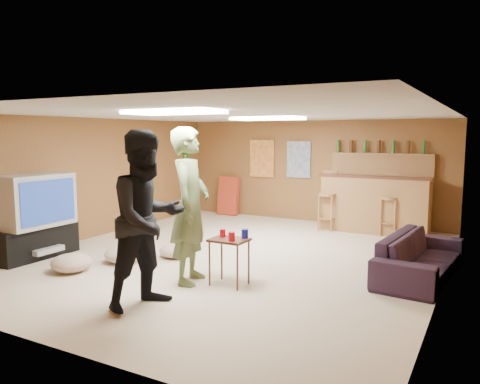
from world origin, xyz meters
The scene contains 32 objects.
ground centered at (0.00, 0.00, 0.00)m, with size 7.00×7.00×0.00m, color beige.
ceiling centered at (0.00, 0.00, 2.20)m, with size 6.00×7.00×0.02m, color silver.
wall_back centered at (0.00, 3.50, 1.10)m, with size 6.00×0.02×2.20m, color brown.
wall_front centered at (0.00, -3.50, 1.10)m, with size 6.00×0.02×2.20m, color brown.
wall_left centered at (-3.00, 0.00, 1.10)m, with size 0.02×7.00×2.20m, color brown.
wall_right centered at (3.00, 0.00, 1.10)m, with size 0.02×7.00×2.20m, color brown.
tv_stand centered at (-2.72, -1.50, 0.25)m, with size 0.55×1.30×0.50m, color black.
dvd_box centered at (-2.50, -1.50, 0.15)m, with size 0.35×0.50×0.08m, color #B2B2B7.
tv_body centered at (-2.65, -1.50, 0.90)m, with size 0.60×1.10×0.80m, color #B2B2B7.
tv_screen centered at (-2.34, -1.50, 0.90)m, with size 0.02×0.95×0.65m, color navy.
bar_counter centered at (1.50, 2.95, 0.55)m, with size 2.00×0.60×1.10m, color olive.
bar_lip centered at (1.50, 2.70, 1.10)m, with size 2.10×0.12×0.05m, color #442115.
bar_shelf centered at (1.50, 3.40, 1.50)m, with size 2.00×0.18×0.05m, color olive.
bar_backing centered at (1.50, 3.42, 1.20)m, with size 2.00×0.14×0.60m, color olive.
poster_left centered at (-1.20, 3.46, 1.35)m, with size 0.60×0.03×0.85m, color #BF3F26.
poster_right centered at (-0.30, 3.46, 1.35)m, with size 0.55×0.03×0.80m, color #334C99.
folding_chair_stack centered at (-2.00, 3.30, 0.45)m, with size 0.50×0.14×0.90m, color #B33721.
ceiling_panel_front centered at (0.00, -1.50, 2.17)m, with size 1.20×0.60×0.04m, color white.
ceiling_panel_back centered at (0.00, 1.20, 2.17)m, with size 1.20×0.60×0.04m, color white.
person_olive centered at (0.11, -1.34, 1.00)m, with size 0.73×0.48×2.00m, color #5D6D3F.
person_black centered at (0.19, -2.27, 0.98)m, with size 0.95×0.74×1.95m, color black.
sofa centered at (2.70, 0.27, 0.29)m, with size 1.97×0.77×0.58m, color black.
tray_table centered at (0.61, -1.22, 0.30)m, with size 0.46×0.37×0.60m, color #442115.
cup_red_near centered at (0.49, -1.17, 0.65)m, with size 0.07×0.07×0.10m, color red.
cup_red_far centered at (0.71, -1.31, 0.65)m, with size 0.08×0.08×0.11m, color red.
cup_blue centered at (0.77, -1.09, 0.66)m, with size 0.09×0.09×0.12m, color navy.
bar_stool_left centered at (0.63, 2.66, 0.65)m, with size 0.41×0.41×1.30m, color olive, non-canonical shape.
bar_stool_right centered at (1.81, 2.74, 0.61)m, with size 0.39×0.39×1.22m, color olive, non-canonical shape.
cushion_near_tv centered at (-1.29, -1.06, 0.13)m, with size 0.56×0.56×0.25m, color tan.
cushion_mid centered at (-0.79, -0.46, 0.11)m, with size 0.48×0.48×0.22m, color tan.
cushion_far centered at (-1.60, -1.77, 0.13)m, with size 0.56×0.56×0.25m, color tan.
bottle_row centered at (1.44, 3.38, 1.65)m, with size 1.76×0.08×0.26m, color #3F7233, non-canonical shape.
Camera 1 is at (3.48, -6.21, 1.90)m, focal length 35.00 mm.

